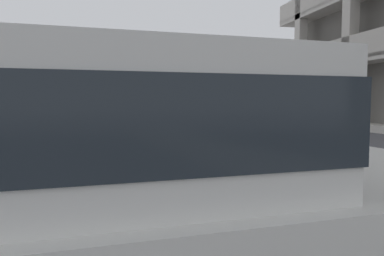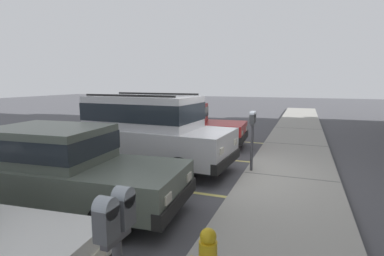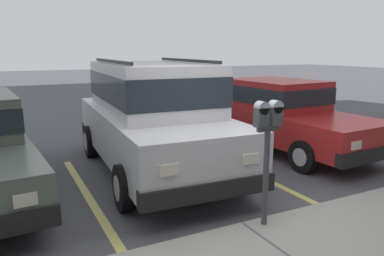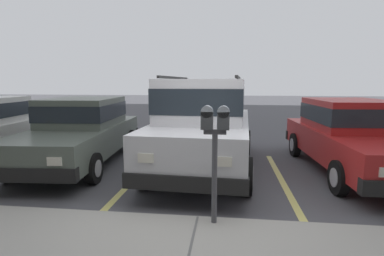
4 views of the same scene
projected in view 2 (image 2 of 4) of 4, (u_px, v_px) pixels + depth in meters
name	position (u px, v px, depth m)	size (l,w,h in m)	color
ground_plane	(236.00, 178.00, 7.55)	(80.00, 80.00, 0.10)	#4C4C51
sidewalk	(290.00, 179.00, 7.08)	(40.00, 2.20, 0.12)	#9E9B93
parking_stall_lines	(160.00, 188.00, 6.69)	(11.75, 4.80, 0.01)	#DBD16B
silver_suv	(145.00, 129.00, 8.15)	(2.20, 4.88, 2.03)	silver
red_sedan	(182.00, 123.00, 11.16)	(2.01, 4.57, 1.54)	red
dark_hatchback	(60.00, 166.00, 5.50)	(2.07, 4.60, 1.54)	#5B665B
parking_meter_near	(252.00, 127.00, 7.44)	(0.35, 0.12, 1.51)	#47474C
parking_meter_far	(117.00, 245.00, 2.06)	(0.35, 0.12, 1.50)	#47474C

